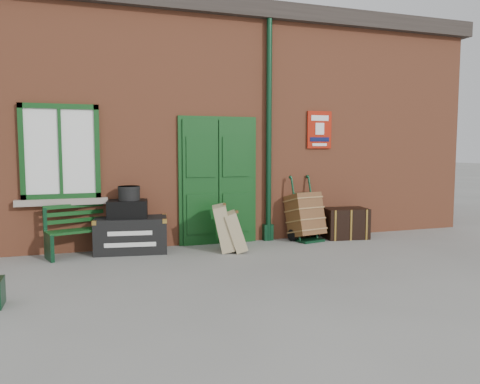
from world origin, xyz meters
name	(u,v)px	position (x,y,z in m)	size (l,w,h in m)	color
ground	(264,260)	(0.00, 0.00, 0.00)	(80.00, 80.00, 0.00)	gray
station_building	(205,127)	(0.00, 3.49, 2.16)	(10.30, 4.30, 4.36)	#A25334
bench	(90,228)	(-2.48, 1.31, 0.43)	(1.43, 0.80, 0.85)	#113E16
houdini_trunk	(131,235)	(-1.85, 1.25, 0.29)	(1.15, 0.63, 0.57)	black
strongbox	(128,209)	(-1.90, 1.25, 0.72)	(0.63, 0.46, 0.29)	black
hatbox	(129,193)	(-1.87, 1.25, 0.97)	(0.34, 0.34, 0.23)	black
suitcase_back	(223,228)	(-0.39, 0.85, 0.39)	(0.21, 0.54, 0.75)	tan
suitcase_front	(236,231)	(-0.21, 0.75, 0.34)	(0.19, 0.48, 0.64)	tan
porter_trolley	(305,216)	(1.30, 1.23, 0.45)	(0.68, 0.72, 1.17)	black
dark_trunk	(345,223)	(2.13, 1.18, 0.29)	(0.79, 0.52, 0.57)	black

